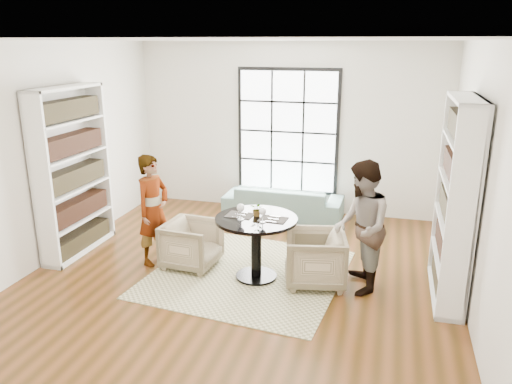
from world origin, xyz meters
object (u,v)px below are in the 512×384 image
(pedestal_table, at_px, (256,235))
(flower_centerpiece, at_px, (257,209))
(person_left, at_px, (153,210))
(person_right, at_px, (361,227))
(wine_glass_right, at_px, (263,212))
(armchair_right, at_px, (315,259))
(armchair_left, at_px, (192,244))
(sofa, at_px, (283,202))
(wine_glass_left, at_px, (241,208))

(pedestal_table, distance_m, flower_centerpiece, 0.33)
(person_left, distance_m, person_right, 2.81)
(pedestal_table, bearing_deg, wine_glass_right, -49.58)
(armchair_right, bearing_deg, pedestal_table, -98.33)
(armchair_left, relative_size, person_right, 0.43)
(sofa, height_order, person_left, person_left)
(wine_glass_left, bearing_deg, armchair_left, 163.15)
(person_left, relative_size, wine_glass_left, 7.21)
(person_left, xyz_separation_m, person_right, (2.81, -0.07, 0.05))
(pedestal_table, height_order, wine_glass_left, wine_glass_left)
(pedestal_table, bearing_deg, sofa, 93.78)
(armchair_left, relative_size, flower_centerpiece, 3.79)
(armchair_right, height_order, person_right, person_right)
(wine_glass_left, bearing_deg, person_right, 6.52)
(person_right, relative_size, wine_glass_left, 7.70)
(armchair_right, height_order, person_left, person_left)
(pedestal_table, relative_size, sofa, 0.52)
(armchair_right, bearing_deg, wine_glass_left, -91.31)
(sofa, relative_size, wine_glass_right, 10.54)
(armchair_left, bearing_deg, person_left, 94.51)
(pedestal_table, distance_m, sofa, 2.36)
(pedestal_table, relative_size, person_left, 0.68)
(person_left, bearing_deg, pedestal_table, -79.25)
(wine_glass_right, bearing_deg, pedestal_table, 130.42)
(person_right, bearing_deg, flower_centerpiece, -101.46)
(armchair_right, relative_size, wine_glass_left, 3.54)
(pedestal_table, distance_m, wine_glass_left, 0.44)
(person_right, bearing_deg, person_left, -101.88)
(pedestal_table, height_order, person_left, person_left)
(pedestal_table, distance_m, armchair_left, 0.99)
(armchair_left, distance_m, flower_centerpiece, 1.12)
(person_right, bearing_deg, sofa, -157.98)
(armchair_right, relative_size, flower_centerpiece, 4.05)
(person_right, relative_size, wine_glass_right, 8.54)
(pedestal_table, xyz_separation_m, armchair_right, (0.76, 0.04, -0.26))
(wine_glass_right, bearing_deg, person_right, 8.97)
(armchair_right, bearing_deg, flower_centerpiece, -103.27)
(sofa, bearing_deg, wine_glass_right, 97.13)
(person_left, bearing_deg, armchair_left, -75.02)
(sofa, height_order, flower_centerpiece, flower_centerpiece)
(person_left, height_order, wine_glass_left, person_left)
(sofa, xyz_separation_m, flower_centerpiece, (0.15, -2.27, 0.63))
(sofa, distance_m, wine_glass_right, 2.59)
(armchair_left, xyz_separation_m, wine_glass_right, (1.07, -0.25, 0.65))
(person_right, bearing_deg, armchair_right, -100.50)
(wine_glass_right, relative_size, flower_centerpiece, 1.03)
(sofa, bearing_deg, pedestal_table, 94.54)
(flower_centerpiece, bearing_deg, armchair_left, 177.26)
(person_left, relative_size, flower_centerpiece, 8.25)
(sofa, relative_size, person_left, 1.32)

